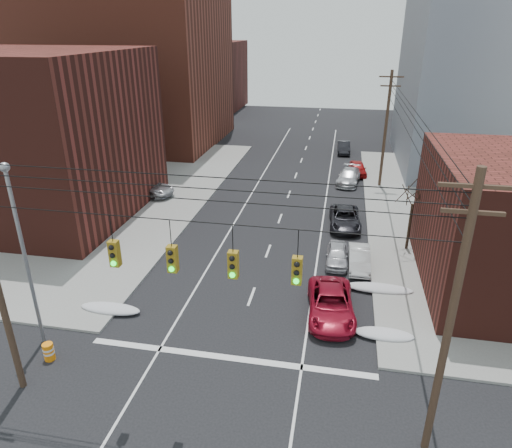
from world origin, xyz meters
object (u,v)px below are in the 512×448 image
at_px(construction_barrel, 49,351).
at_px(lot_car_a, 96,211).
at_px(lot_car_b, 148,187).
at_px(red_pickup, 331,304).
at_px(parked_car_a, 337,255).
at_px(parked_car_e, 358,168).
at_px(parked_car_d, 349,177).
at_px(lot_car_d, 107,188).
at_px(lot_car_c, 78,194).
at_px(parked_car_c, 345,218).
at_px(parked_car_b, 359,259).
at_px(parked_car_f, 344,147).

bearing_deg(construction_barrel, lot_car_a, 111.38).
height_order(lot_car_a, lot_car_b, lot_car_b).
height_order(red_pickup, parked_car_a, red_pickup).
height_order(red_pickup, lot_car_b, lot_car_b).
relative_size(parked_car_e, lot_car_a, 1.00).
relative_size(red_pickup, parked_car_a, 1.46).
bearing_deg(lot_car_a, lot_car_b, -5.21).
height_order(red_pickup, parked_car_d, red_pickup).
relative_size(parked_car_e, lot_car_d, 0.94).
relative_size(lot_car_b, lot_car_d, 1.21).
distance_m(red_pickup, lot_car_c, 26.40).
bearing_deg(parked_car_d, red_pickup, -84.48).
xyz_separation_m(red_pickup, parked_car_e, (1.77, 26.55, -0.04)).
height_order(parked_car_d, lot_car_c, lot_car_c).
height_order(parked_car_e, lot_car_b, lot_car_b).
relative_size(lot_car_d, construction_barrel, 4.88).
bearing_deg(parked_car_c, parked_car_b, -84.52).
xyz_separation_m(lot_car_c, construction_barrel, (9.86, -19.36, -0.36)).
relative_size(red_pickup, lot_car_c, 1.14).
height_order(parked_car_d, lot_car_a, lot_car_a).
height_order(lot_car_c, lot_car_d, lot_car_d).
distance_m(parked_car_c, lot_car_c, 23.48).
distance_m(parked_car_e, construction_barrel, 35.89).
distance_m(parked_car_d, lot_car_d, 23.40).
bearing_deg(lot_car_b, parked_car_b, -100.68).
distance_m(lot_car_b, lot_car_d, 3.72).
distance_m(lot_car_a, construction_barrel, 17.21).
relative_size(parked_car_c, lot_car_c, 1.09).
bearing_deg(parked_car_f, parked_car_a, -92.61).
relative_size(parked_car_a, parked_car_f, 0.84).
height_order(lot_car_a, lot_car_d, lot_car_d).
xyz_separation_m(parked_car_a, parked_car_b, (1.44, -0.32, 0.02)).
relative_size(parked_car_d, lot_car_a, 1.21).
bearing_deg(parked_car_f, parked_car_d, -89.38).
distance_m(parked_car_f, lot_car_d, 29.30).
distance_m(lot_car_a, lot_car_d, 5.70).
distance_m(parked_car_a, lot_car_a, 19.80).
bearing_deg(lot_car_a, parked_car_a, -89.94).
bearing_deg(parked_car_a, parked_car_d, 87.45).
xyz_separation_m(parked_car_b, parked_car_e, (0.16, 20.72, 0.06)).
bearing_deg(lot_car_b, parked_car_e, -43.89).
xyz_separation_m(parked_car_e, lot_car_a, (-21.04, -16.68, 0.13)).
xyz_separation_m(red_pickup, parked_car_d, (0.85, 23.39, -0.02)).
bearing_deg(parked_car_b, parked_car_d, 91.22).
bearing_deg(lot_car_b, lot_car_d, 120.32).
xyz_separation_m(parked_car_c, lot_car_d, (-21.71, 2.83, 0.19)).
xyz_separation_m(lot_car_a, lot_car_c, (-3.59, 3.34, -0.00)).
relative_size(red_pickup, parked_car_e, 1.30).
bearing_deg(lot_car_a, parked_car_e, -40.71).
xyz_separation_m(parked_car_f, construction_barrel, (-13.17, -41.57, -0.25)).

